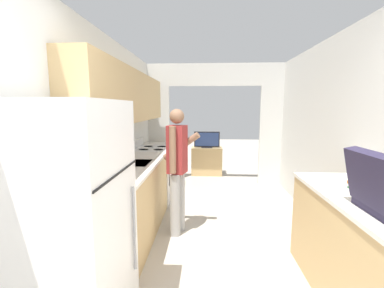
% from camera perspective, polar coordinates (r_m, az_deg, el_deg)
% --- Properties ---
extents(wall_left, '(0.38, 6.77, 2.50)m').
position_cam_1_polar(wall_left, '(3.18, -18.65, 4.82)').
color(wall_left, silver).
rests_on(wall_left, ground_plane).
extents(wall_right, '(0.06, 6.77, 2.50)m').
position_cam_1_polar(wall_right, '(3.04, 34.71, -0.26)').
color(wall_right, silver).
rests_on(wall_right, ground_plane).
extents(wall_far_with_doorway, '(3.19, 0.06, 2.50)m').
position_cam_1_polar(wall_far_with_doorway, '(5.38, 4.99, 6.48)').
color(wall_far_with_doorway, silver).
rests_on(wall_far_with_doorway, ground_plane).
extents(counter_left, '(0.62, 3.13, 0.92)m').
position_cam_1_polar(counter_left, '(3.59, -12.20, -10.84)').
color(counter_left, tan).
rests_on(counter_left, ground_plane).
extents(counter_right, '(0.62, 1.58, 0.92)m').
position_cam_1_polar(counter_right, '(2.61, 33.74, -19.58)').
color(counter_right, tan).
rests_on(counter_right, ground_plane).
extents(refrigerator, '(0.69, 0.79, 1.67)m').
position_cam_1_polar(refrigerator, '(1.97, -25.22, -16.16)').
color(refrigerator, white).
rests_on(refrigerator, ground_plane).
extents(range_oven, '(0.66, 0.78, 1.06)m').
position_cam_1_polar(range_oven, '(4.58, -8.54, -6.48)').
color(range_oven, white).
rests_on(range_oven, ground_plane).
extents(person, '(0.52, 0.43, 1.60)m').
position_cam_1_polar(person, '(3.26, -3.29, -5.41)').
color(person, '#9E9E9E').
rests_on(person, ground_plane).
extents(book_stack, '(0.21, 0.27, 0.08)m').
position_cam_1_polar(book_stack, '(2.53, 34.07, -8.32)').
color(book_stack, white).
rests_on(book_stack, counter_right).
extents(tv_cabinet, '(0.73, 0.42, 0.66)m').
position_cam_1_polar(tv_cabinet, '(6.23, 3.29, -3.76)').
color(tv_cabinet, tan).
rests_on(tv_cabinet, ground_plane).
extents(television, '(0.60, 0.16, 0.38)m').
position_cam_1_polar(television, '(6.10, 3.33, 0.93)').
color(television, black).
rests_on(television, tv_cabinet).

